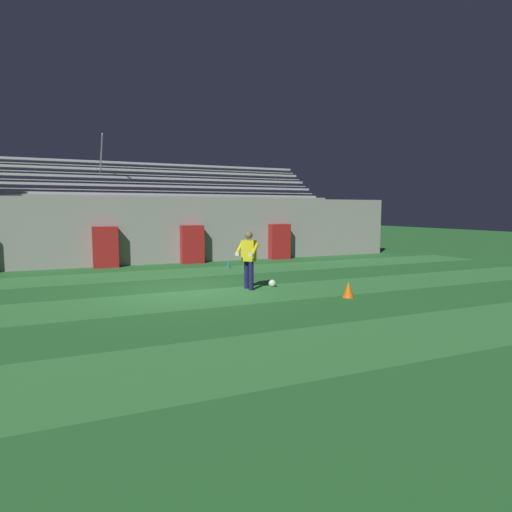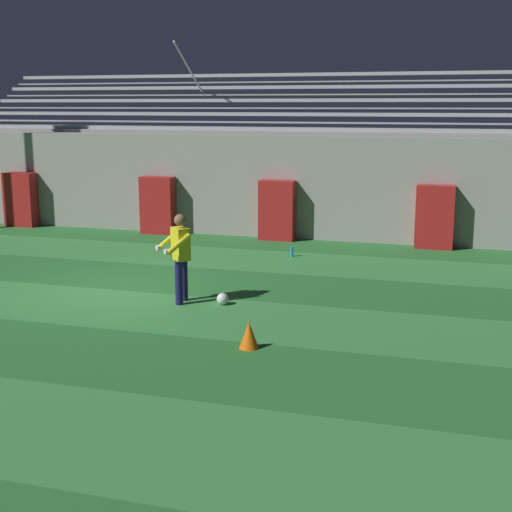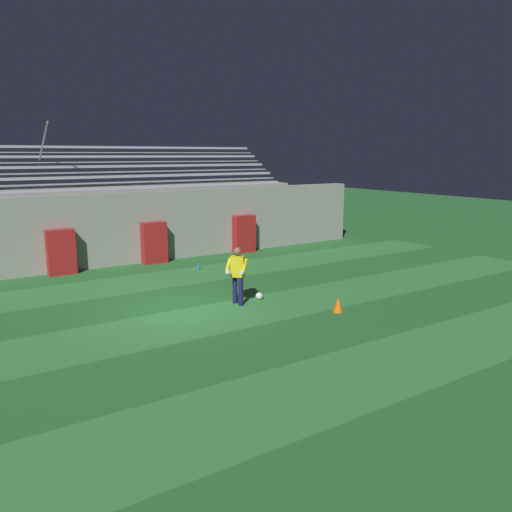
% 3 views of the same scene
% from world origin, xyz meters
% --- Properties ---
extents(ground_plane, '(80.00, 80.00, 0.00)m').
position_xyz_m(ground_plane, '(0.00, 0.00, 0.00)').
color(ground_plane, '#286B2D').
extents(turf_stripe_near, '(28.00, 2.32, 0.01)m').
position_xyz_m(turf_stripe_near, '(0.00, -6.00, 0.00)').
color(turf_stripe_near, '#38843D').
rests_on(turf_stripe_near, ground).
extents(turf_stripe_mid, '(28.00, 2.32, 0.01)m').
position_xyz_m(turf_stripe_mid, '(0.00, -1.36, 0.00)').
color(turf_stripe_mid, '#38843D').
rests_on(turf_stripe_mid, ground).
extents(turf_stripe_far, '(28.00, 2.32, 0.01)m').
position_xyz_m(turf_stripe_far, '(0.00, 3.28, 0.00)').
color(turf_stripe_far, '#38843D').
rests_on(turf_stripe_far, ground).
extents(back_wall, '(24.00, 0.60, 2.80)m').
position_xyz_m(back_wall, '(0.00, 6.50, 1.40)').
color(back_wall, '#999691').
rests_on(back_wall, ground).
extents(padding_pillar_gate_left, '(0.96, 0.44, 1.62)m').
position_xyz_m(padding_pillar_gate_left, '(-1.76, 5.95, 0.81)').
color(padding_pillar_gate_left, '#B21E1E').
rests_on(padding_pillar_gate_left, ground).
extents(padding_pillar_gate_right, '(0.96, 0.44, 1.62)m').
position_xyz_m(padding_pillar_gate_right, '(1.76, 5.95, 0.81)').
color(padding_pillar_gate_right, '#B21E1E').
rests_on(padding_pillar_gate_right, ground).
extents(padding_pillar_far_right, '(0.96, 0.44, 1.62)m').
position_xyz_m(padding_pillar_far_right, '(5.93, 5.95, 0.81)').
color(padding_pillar_far_right, '#B21E1E').
rests_on(padding_pillar_far_right, ground).
extents(bleacher_stand, '(18.00, 4.05, 5.43)m').
position_xyz_m(bleacher_stand, '(-0.00, 8.84, 1.50)').
color(bleacher_stand, '#999691').
rests_on(bleacher_stand, ground).
extents(goalkeeper, '(0.74, 0.74, 1.67)m').
position_xyz_m(goalkeeper, '(1.65, -0.67, 0.95)').
color(goalkeeper, '#19194C').
rests_on(goalkeeper, ground).
extents(soccer_ball, '(0.22, 0.22, 0.22)m').
position_xyz_m(soccer_ball, '(2.44, -0.59, 0.11)').
color(soccer_ball, white).
rests_on(soccer_ball, ground).
extents(traffic_cone, '(0.30, 0.30, 0.42)m').
position_xyz_m(traffic_cone, '(3.61, -2.75, 0.21)').
color(traffic_cone, orange).
rests_on(traffic_cone, ground).
extents(water_bottle, '(0.07, 0.07, 0.24)m').
position_xyz_m(water_bottle, '(2.67, 3.92, 0.12)').
color(water_bottle, '#1E8CD8').
rests_on(water_bottle, ground).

